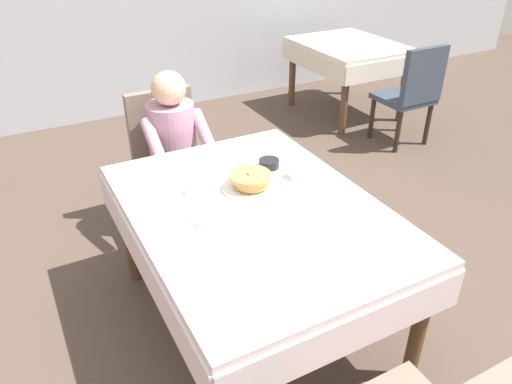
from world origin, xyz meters
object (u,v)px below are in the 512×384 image
Objects in this scene: syrup_pitcher at (190,187)px; fork_left_of_plate at (217,200)px; background_table_far at (348,55)px; bowl_butter at (269,163)px; diner_person at (174,142)px; spoon_near_edge at (280,227)px; plate_breakfast at (251,188)px; knife_right_of_plate at (285,182)px; dining_table_main at (255,223)px; chair_diner at (168,152)px; cup_coffee at (298,171)px; breakfast_stack at (251,180)px; background_chair_empty at (413,90)px.

fork_left_of_plate is (0.09, -0.12, -0.04)m from syrup_pitcher.
bowl_butter is at bearing -136.07° from background_table_far.
spoon_near_edge is (0.06, -1.21, 0.07)m from diner_person.
knife_right_of_plate is at bearing -6.01° from plate_breakfast.
spoon_near_edge is (-0.24, -0.52, -0.02)m from bowl_butter.
diner_person is 10.18× the size of bowl_butter.
knife_right_of_plate is 0.18× the size of background_table_far.
bowl_butter reaches higher than dining_table_main.
dining_table_main is at bearing 91.88° from chair_diner.
chair_diner reaches higher than plate_breakfast.
syrup_pitcher is at bearing 160.79° from plate_breakfast.
chair_diner reaches higher than dining_table_main.
plate_breakfast is 0.25× the size of background_table_far.
cup_coffee is (0.27, -0.01, 0.03)m from plate_breakfast.
spoon_near_edge is at bearing 92.39° from chair_diner.
cup_coffee is at bearing -2.40° from breakfast_stack.
bowl_butter is at bearing 112.98° from diner_person.
chair_diner is 4.45× the size of breakfast_stack.
breakfast_stack reaches higher than plate_breakfast.
fork_left_of_plate is at bearing -173.99° from plate_breakfast.
syrup_pitcher is 0.53× the size of spoon_near_edge.
syrup_pitcher reaches higher than spoon_near_edge.
spoon_near_edge is at bearing -132.51° from background_table_far.
breakfast_stack is 2.55m from background_chair_empty.
spoon_near_edge is (0.15, -0.34, 0.00)m from fork_left_of_plate.
breakfast_stack is 0.20m from fork_left_of_plate.
bowl_butter is at bearing -65.01° from fork_left_of_plate.
background_chair_empty is (2.30, 1.34, -0.12)m from dining_table_main.
cup_coffee is at bearing -11.46° from syrup_pitcher.
diner_person is at bearing 90.00° from chair_diner.
background_chair_empty is at bearing -63.93° from fork_left_of_plate.
background_table_far is 0.95m from background_chair_empty.
diner_person is 14.00× the size of syrup_pitcher.
diner_person is 9.91× the size of cup_coffee.
syrup_pitcher reaches higher than background_table_far.
diner_person is 7.47× the size of spoon_near_edge.
diner_person reaches higher than breakfast_stack.
diner_person is 4.00× the size of plate_breakfast.
fork_left_of_plate is at bearing 133.26° from dining_table_main.
syrup_pitcher is (-0.22, 0.26, 0.13)m from dining_table_main.
dining_table_main is at bearing -136.99° from fork_left_of_plate.
diner_person reaches higher than fork_left_of_plate.
fork_left_of_plate is (-0.13, 0.14, 0.09)m from dining_table_main.
knife_right_of_plate reaches higher than dining_table_main.
plate_breakfast is at bearing 107.25° from breakfast_stack.
chair_diner is 11.63× the size of syrup_pitcher.
knife_right_of_plate is (0.47, -0.12, -0.04)m from syrup_pitcher.
chair_diner is 1.06m from fork_left_of_plate.
bowl_butter is (0.29, -0.69, 0.09)m from diner_person.
background_table_far is (2.34, 1.28, -0.05)m from diner_person.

